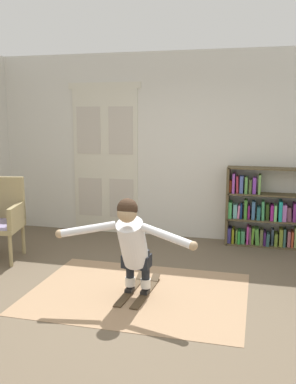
# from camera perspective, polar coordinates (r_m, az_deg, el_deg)

# --- Properties ---
(ground_plane) EXTENTS (7.20, 7.20, 0.00)m
(ground_plane) POSITION_cam_1_polar(r_m,az_deg,el_deg) (4.68, -2.47, -14.34)
(ground_plane) COLOR brown
(back_wall) EXTENTS (6.00, 0.10, 2.90)m
(back_wall) POSITION_cam_1_polar(r_m,az_deg,el_deg) (6.80, 3.86, 6.07)
(back_wall) COLOR silver
(back_wall) RESTS_ON ground
(double_door) EXTENTS (1.22, 0.05, 2.45)m
(double_door) POSITION_cam_1_polar(r_m,az_deg,el_deg) (7.08, -5.69, 4.42)
(double_door) COLOR beige
(double_door) RESTS_ON ground
(rug) EXTENTS (2.36, 1.74, 0.01)m
(rug) POSITION_cam_1_polar(r_m,az_deg,el_deg) (4.87, -1.35, -13.25)
(rug) COLOR #9B7A5A
(rug) RESTS_ON ground
(bookshelf) EXTENTS (1.58, 0.30, 1.18)m
(bookshelf) POSITION_cam_1_polar(r_m,az_deg,el_deg) (6.63, 16.79, -3.03)
(bookshelf) COLOR brown
(bookshelf) RESTS_ON ground
(skis_pair) EXTENTS (0.31, 0.88, 0.07)m
(skis_pair) POSITION_cam_1_polar(r_m,az_deg,el_deg) (4.89, -1.24, -12.91)
(skis_pair) COLOR #483724
(skis_pair) RESTS_ON rug
(person_skier) EXTENTS (1.48, 0.62, 1.06)m
(person_skier) POSITION_cam_1_polar(r_m,az_deg,el_deg) (4.49, -2.12, -6.53)
(person_skier) COLOR white
(person_skier) RESTS_ON skis_pair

